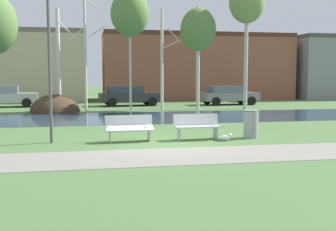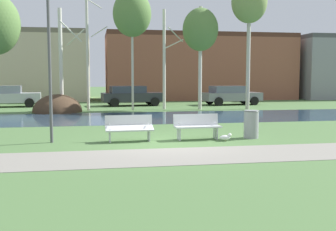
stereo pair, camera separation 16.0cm
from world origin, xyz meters
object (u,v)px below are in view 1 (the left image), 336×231
Objects in this scene: seagull at (226,137)px; parked_sedan_second_dark at (129,95)px; parked_van_nearest_silver at (4,96)px; bench_right at (197,126)px; trash_bin at (251,124)px; bench_left at (129,127)px; streetlamp at (49,36)px; parked_hatch_third_grey at (228,95)px.

parked_sedan_second_dark reaches higher than seagull.
seagull is at bearing -58.87° from parked_van_nearest_silver.
trash_bin is (1.96, -0.04, 0.04)m from bench_right.
bench_left is 3.50× the size of seagull.
bench_left is at bearing 170.32° from seagull.
parked_hatch_third_grey is at bearing 54.04° from streetlamp.
seagull is at bearing -109.26° from parked_hatch_third_grey.
seagull is (-1.10, -0.51, -0.38)m from trash_bin.
streetlamp reaches higher than parked_van_nearest_silver.
streetlamp is at bearing 177.88° from bench_right.
trash_bin is 7.46m from streetlamp.
parked_sedan_second_dark is at bearing 177.45° from parked_hatch_third_grey.
bench_left is at bearing -119.23° from parked_hatch_third_grey.
bench_left is at bearing -95.26° from parked_sedan_second_dark.
trash_bin is at bearing -55.47° from parked_van_nearest_silver.
parked_hatch_third_grey is (6.68, 16.12, 0.29)m from bench_right.
parked_van_nearest_silver reaches higher than seagull.
bench_right is at bearing -2.12° from streetlamp.
streetlamp is 19.88m from parked_hatch_third_grey.
parked_hatch_third_grey is at bearing -2.55° from parked_sedan_second_dark.
streetlamp is at bearing -74.14° from parked_van_nearest_silver.
bench_right is 19.31m from parked_van_nearest_silver.
parked_van_nearest_silver is 0.99× the size of parked_sedan_second_dark.
parked_sedan_second_dark is (-0.83, 16.45, 0.30)m from bench_right.
parked_sedan_second_dark is (1.51, 16.45, 0.30)m from bench_left.
bench_left reaches higher than seagull.
bench_left is at bearing -4.07° from streetlamp.
seagull is (0.85, -0.55, -0.34)m from bench_right.
parked_van_nearest_silver is 1.01× the size of parked_hatch_third_grey.
bench_left is 2.34m from bench_right.
parked_sedan_second_dark is at bearing 76.00° from streetlamp.
trash_bin is at bearing 24.83° from seagull.
trash_bin is 16.83m from parked_hatch_third_grey.
streetlamp reaches higher than parked_hatch_third_grey.
parked_hatch_third_grey is at bearing 73.71° from trash_bin.
streetlamp reaches higher than trash_bin.
bench_left is 0.31× the size of streetlamp.
trash_bin reaches higher than bench_left.
trash_bin is at bearing -0.47° from bench_left.
parked_van_nearest_silver reaches higher than bench_left.
bench_right is at bearing 178.97° from trash_bin.
parked_hatch_third_grey reaches higher than bench_left.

